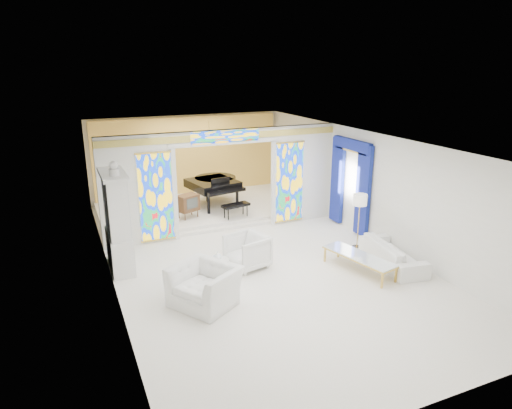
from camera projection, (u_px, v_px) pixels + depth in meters
name	position (u px, v px, depth m)	size (l,w,h in m)	color
floor	(252.00, 255.00, 11.82)	(12.00, 12.00, 0.00)	white
ceiling	(252.00, 140.00, 10.92)	(7.00, 12.00, 0.02)	white
wall_back	(188.00, 157.00, 16.62)	(7.00, 0.02, 3.00)	silver
wall_front	(427.00, 318.00, 6.12)	(7.00, 0.02, 3.00)	silver
wall_left	(106.00, 218.00, 10.04)	(0.02, 12.00, 3.00)	silver
wall_right	(368.00, 186.00, 12.70)	(0.02, 12.00, 3.00)	silver
partition_wall	(225.00, 177.00, 13.07)	(7.00, 0.22, 3.00)	silver
stained_glass_left	(156.00, 197.00, 12.31)	(0.90, 0.04, 2.40)	gold
stained_glass_right	(289.00, 182.00, 13.86)	(0.90, 0.04, 2.40)	gold
stained_glass_transom	(225.00, 137.00, 12.63)	(2.00, 0.04, 0.34)	gold
alcove_platform	(205.00, 208.00, 15.38)	(6.80, 3.80, 0.18)	white
gold_curtain_back	(189.00, 157.00, 16.52)	(6.70, 0.10, 2.90)	gold
chandelier	(209.00, 135.00, 14.63)	(0.48, 0.48, 0.30)	gold
blue_drapes	(350.00, 178.00, 13.26)	(0.14, 1.85, 2.65)	navy
china_cabinet	(117.00, 222.00, 10.76)	(0.56, 1.46, 2.72)	silver
armchair_left	(205.00, 286.00, 9.32)	(1.27, 1.11, 0.83)	silver
armchair_right	(247.00, 251.00, 11.03)	(0.88, 0.91, 0.83)	silver
sofa	(393.00, 253.00, 11.20)	(2.05, 0.80, 0.60)	white
side_table	(218.00, 269.00, 10.11)	(0.61, 0.61, 0.62)	silver
vase	(217.00, 256.00, 10.02)	(0.19, 0.19, 0.20)	silver
coffee_table	(359.00, 257.00, 10.79)	(1.00, 1.97, 0.42)	white
floor_lamp	(360.00, 202.00, 11.95)	(0.40, 0.40, 1.49)	gold
grand_piano	(215.00, 184.00, 15.27)	(1.87, 2.88, 1.07)	black
tv_console	(188.00, 203.00, 14.01)	(0.74, 0.63, 0.73)	#54351E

